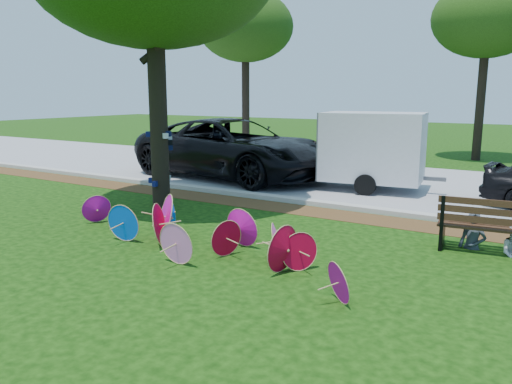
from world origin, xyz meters
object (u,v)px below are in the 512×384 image
Objects in this scene: parasol_pile at (198,230)px; black_van at (233,148)px; park_bench at (495,225)px; cargo_trailer at (373,147)px; person_left at (475,213)px.

black_van reaches higher than parasol_pile.
park_bench is at bearing -109.73° from black_van.
parasol_pile is at bearing -104.03° from cargo_trailer.
cargo_trailer is at bearing 123.52° from park_bench.
parasol_pile is 0.95× the size of black_van.
person_left is (3.43, -4.52, -0.61)m from cargo_trailer.
cargo_trailer is (4.75, 0.22, 0.30)m from black_van.
black_van is 3.67× the size of park_bench.
person_left is at bearing 32.10° from parasol_pile.
black_van reaches higher than person_left.
parasol_pile is 5.02× the size of person_left.
cargo_trailer is at bearing -80.05° from black_van.
cargo_trailer reaches higher than person_left.
person_left is at bearing 165.85° from park_bench.
cargo_trailer is (0.81, 7.18, 0.90)m from parasol_pile.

